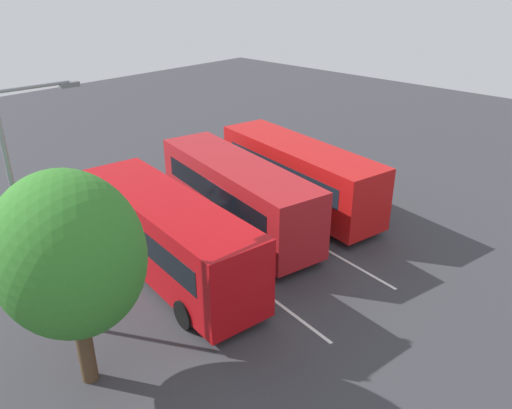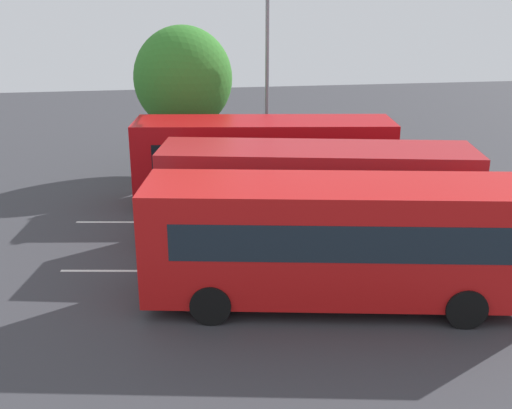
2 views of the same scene
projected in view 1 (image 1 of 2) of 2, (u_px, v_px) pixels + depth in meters
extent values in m
plane|color=#38383D|center=(244.00, 235.00, 21.55)|extent=(67.76, 67.76, 0.00)
cube|color=red|center=(299.00, 173.00, 23.45)|extent=(9.38, 4.06, 2.73)
cube|color=#19232D|center=(243.00, 135.00, 26.46)|extent=(0.52, 2.06, 1.15)
cube|color=#19232D|center=(279.00, 172.00, 22.70)|extent=(7.51, 1.54, 0.87)
cube|color=#19232D|center=(317.00, 162.00, 23.92)|extent=(7.51, 1.54, 0.87)
cube|color=black|center=(243.00, 126.00, 26.28)|extent=(0.46, 1.87, 0.32)
cube|color=black|center=(244.00, 168.00, 27.27)|extent=(0.51, 2.15, 0.36)
cylinder|color=black|center=(243.00, 183.00, 25.51)|extent=(0.99, 0.46, 0.96)
cylinder|color=black|center=(278.00, 174.00, 26.70)|extent=(0.99, 0.46, 0.96)
cylinder|color=black|center=(322.00, 227.00, 21.23)|extent=(0.99, 0.46, 0.96)
cylinder|color=black|center=(359.00, 213.00, 22.42)|extent=(0.99, 0.46, 0.96)
cube|color=#AD191E|center=(237.00, 193.00, 21.37)|extent=(9.39, 4.27, 2.73)
cube|color=black|center=(187.00, 148.00, 24.44)|extent=(0.57, 2.06, 1.15)
cube|color=black|center=(213.00, 192.00, 20.65)|extent=(7.48, 1.73, 0.87)
cube|color=black|center=(259.00, 180.00, 21.82)|extent=(7.48, 1.73, 0.87)
cube|color=black|center=(186.00, 139.00, 24.26)|extent=(0.51, 1.87, 0.32)
cube|color=black|center=(189.00, 184.00, 25.25)|extent=(0.57, 2.14, 0.36)
cylinder|color=black|center=(184.00, 202.00, 23.49)|extent=(0.99, 0.48, 0.96)
cylinder|color=black|center=(225.00, 191.00, 24.64)|extent=(0.99, 0.48, 0.96)
cylinder|color=black|center=(254.00, 255.00, 19.14)|extent=(0.99, 0.48, 0.96)
cylinder|color=black|center=(300.00, 239.00, 20.28)|extent=(0.99, 0.48, 0.96)
cube|color=#B70C11|center=(168.00, 234.00, 18.04)|extent=(9.35, 3.70, 2.73)
cube|color=black|center=(113.00, 178.00, 20.95)|extent=(0.43, 2.07, 1.15)
cube|color=black|center=(137.00, 236.00, 17.26)|extent=(7.56, 1.23, 0.87)
cube|color=black|center=(195.00, 217.00, 18.55)|extent=(7.56, 1.23, 0.87)
cube|color=black|center=(111.00, 168.00, 20.77)|extent=(0.38, 1.88, 0.32)
cube|color=black|center=(118.00, 218.00, 21.76)|extent=(0.42, 2.16, 0.36)
cylinder|color=black|center=(109.00, 242.00, 20.01)|extent=(0.99, 0.42, 0.96)
cylinder|color=black|center=(159.00, 226.00, 21.26)|extent=(0.99, 0.42, 0.96)
cylinder|color=black|center=(185.00, 314.00, 15.86)|extent=(0.99, 0.42, 0.96)
cylinder|color=black|center=(242.00, 289.00, 17.11)|extent=(0.99, 0.42, 0.96)
cylinder|color=#232833|center=(88.00, 200.00, 23.79)|extent=(0.13, 0.13, 0.86)
cylinder|color=#232833|center=(85.00, 201.00, 23.69)|extent=(0.13, 0.13, 0.86)
cylinder|color=olive|center=(84.00, 186.00, 23.42)|extent=(0.32, 0.32, 0.68)
sphere|color=tan|center=(83.00, 176.00, 23.22)|extent=(0.23, 0.23, 0.23)
cylinder|color=gray|center=(19.00, 217.00, 14.78)|extent=(0.16, 0.16, 7.45)
cylinder|color=gray|center=(32.00, 87.00, 13.88)|extent=(0.28, 2.09, 0.10)
cube|color=slate|center=(69.00, 85.00, 14.54)|extent=(0.25, 0.58, 0.14)
cylinder|color=#4C3823|center=(85.00, 343.00, 13.50)|extent=(0.44, 0.44, 2.46)
ellipsoid|color=#337A28|center=(68.00, 254.00, 12.34)|extent=(4.06, 3.66, 4.27)
cube|color=silver|center=(275.00, 220.00, 22.84)|extent=(13.50, 2.41, 0.01)
cube|color=silver|center=(210.00, 252.00, 20.26)|extent=(13.50, 2.41, 0.01)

